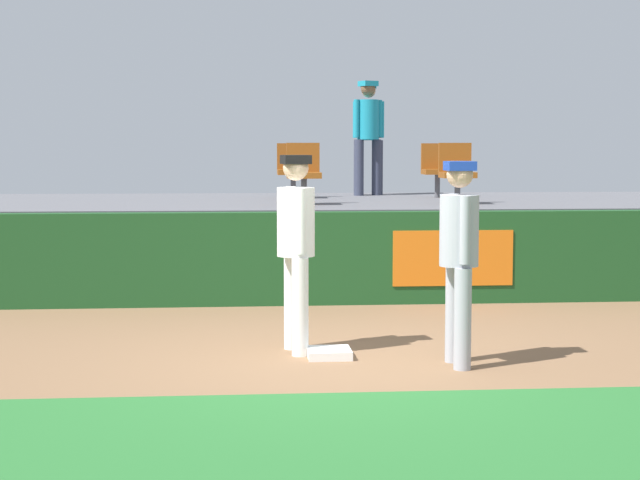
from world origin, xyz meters
name	(u,v)px	position (x,y,z in m)	size (l,w,h in m)	color
ground_plane	(343,361)	(0.00, 0.00, 0.00)	(60.00, 60.00, 0.00)	brown
grass_foreground_strip	(385,443)	(0.00, -2.61, 0.00)	(18.00, 2.80, 0.01)	#26662B
first_base	(329,353)	(-0.11, 0.18, 0.04)	(0.40, 0.40, 0.08)	white
player_fielder_home	(296,239)	(-0.39, 0.46, 1.08)	(0.41, 0.60, 1.86)	white
player_runner_visitor	(459,248)	(1.00, -0.27, 1.05)	(0.35, 0.51, 1.81)	#9EA3AD
field_wall	(314,258)	(0.01, 3.40, 0.57)	(18.00, 0.26, 1.14)	#19471E
bleacher_platform	(300,239)	(0.00, 5.97, 0.58)	(18.00, 4.80, 1.16)	#59595E
seat_front_center	(304,170)	(-0.02, 4.84, 1.63)	(0.45, 0.44, 0.84)	#4C4C51
seat_back_center	(293,167)	(-0.07, 6.64, 1.63)	(0.48, 0.44, 0.84)	#4C4C51
seat_back_right	(437,167)	(2.17, 6.64, 1.63)	(0.44, 0.44, 0.84)	#4C4C51
seat_front_right	(457,170)	(2.09, 4.84, 1.63)	(0.45, 0.44, 0.84)	#4C4C51
spectator_hooded	(368,130)	(1.22, 7.56, 2.21)	(0.50, 0.40, 1.81)	#33384C
spectator_capped	(368,129)	(1.19, 7.39, 2.22)	(0.48, 0.46, 1.84)	#33384C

